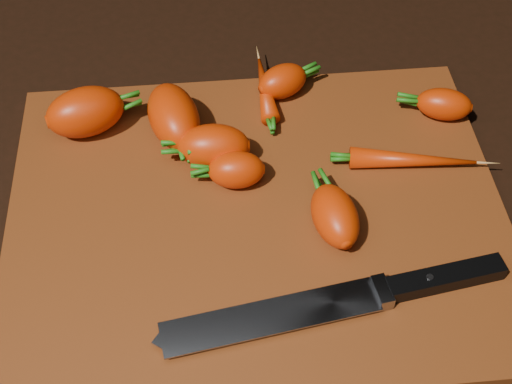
{
  "coord_description": "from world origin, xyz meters",
  "views": [
    {
      "loc": [
        -0.04,
        -0.44,
        0.57
      ],
      "look_at": [
        0.0,
        0.01,
        0.03
      ],
      "focal_mm": 50.0,
      "sensor_mm": 36.0,
      "label": 1
    }
  ],
  "objects": [
    {
      "name": "ground",
      "position": [
        0.0,
        0.0,
        -0.01
      ],
      "size": [
        2.0,
        2.0,
        0.01
      ],
      "primitive_type": "cube",
      "color": "black"
    },
    {
      "name": "carrot_0",
      "position": [
        -0.17,
        0.13,
        0.04
      ],
      "size": [
        0.1,
        0.08,
        0.05
      ],
      "primitive_type": "ellipsoid",
      "rotation": [
        0.0,
        0.0,
        0.29
      ],
      "color": "red",
      "rests_on": "cutting_board"
    },
    {
      "name": "knife",
      "position": [
        0.02,
        -0.12,
        0.02
      ],
      "size": [
        0.32,
        0.08,
        0.02
      ],
      "rotation": [
        0.0,
        0.0,
        0.15
      ],
      "color": "gray",
      "rests_on": "cutting_board"
    },
    {
      "name": "carrot_5",
      "position": [
        0.05,
        0.17,
        0.03
      ],
      "size": [
        0.07,
        0.06,
        0.04
      ],
      "primitive_type": "ellipsoid",
      "rotation": [
        0.0,
        0.0,
        0.43
      ],
      "color": "red",
      "rests_on": "cutting_board"
    },
    {
      "name": "carrot_8",
      "position": [
        0.17,
        0.04,
        0.02
      ],
      "size": [
        0.13,
        0.04,
        0.02
      ],
      "primitive_type": "ellipsoid",
      "rotation": [
        0.0,
        0.0,
        -0.15
      ],
      "color": "red",
      "rests_on": "cutting_board"
    },
    {
      "name": "carrot_1",
      "position": [
        -0.02,
        0.04,
        0.03
      ],
      "size": [
        0.06,
        0.04,
        0.04
      ],
      "primitive_type": "ellipsoid",
      "rotation": [
        0.0,
        0.0,
        3.1
      ],
      "color": "red",
      "rests_on": "cutting_board"
    },
    {
      "name": "carrot_6",
      "position": [
        0.22,
        0.12,
        0.03
      ],
      "size": [
        0.07,
        0.05,
        0.04
      ],
      "primitive_type": "ellipsoid",
      "rotation": [
        0.0,
        0.0,
        2.84
      ],
      "color": "red",
      "rests_on": "cutting_board"
    },
    {
      "name": "carrot_7",
      "position": [
        0.03,
        0.17,
        0.02
      ],
      "size": [
        0.02,
        0.1,
        0.02
      ],
      "primitive_type": "ellipsoid",
      "rotation": [
        0.0,
        0.0,
        1.6
      ],
      "color": "red",
      "rests_on": "cutting_board"
    },
    {
      "name": "carrot_3",
      "position": [
        0.07,
        -0.03,
        0.03
      ],
      "size": [
        0.05,
        0.08,
        0.04
      ],
      "primitive_type": "ellipsoid",
      "rotation": [
        0.0,
        0.0,
        1.72
      ],
      "color": "red",
      "rests_on": "cutting_board"
    },
    {
      "name": "cutting_board",
      "position": [
        0.0,
        0.0,
        0.01
      ],
      "size": [
        0.5,
        0.4,
        0.01
      ],
      "primitive_type": "cube",
      "color": "brown",
      "rests_on": "ground"
    },
    {
      "name": "carrot_2",
      "position": [
        -0.08,
        0.12,
        0.04
      ],
      "size": [
        0.07,
        0.1,
        0.05
      ],
      "primitive_type": "ellipsoid",
      "rotation": [
        0.0,
        0.0,
        -1.33
      ],
      "color": "red",
      "rests_on": "cutting_board"
    },
    {
      "name": "carrot_4",
      "position": [
        -0.04,
        0.07,
        0.04
      ],
      "size": [
        0.08,
        0.05,
        0.05
      ],
      "primitive_type": "ellipsoid",
      "rotation": [
        0.0,
        0.0,
        3.08
      ],
      "color": "red",
      "rests_on": "cutting_board"
    }
  ]
}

